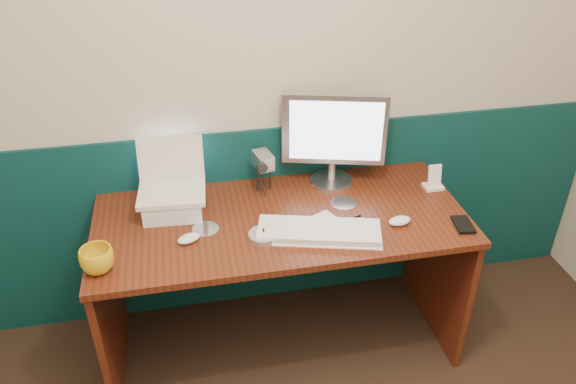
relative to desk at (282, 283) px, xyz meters
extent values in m
cube|color=beige|center=(-0.03, 0.37, 0.88)|extent=(3.50, 0.04, 2.50)
cube|color=#072D2F|center=(-0.03, 0.36, 0.12)|extent=(3.48, 0.02, 1.00)
cube|color=#3B1C0A|center=(0.00, 0.00, 0.00)|extent=(1.60, 0.70, 0.75)
cube|color=white|center=(-0.45, 0.13, 0.42)|extent=(0.26, 0.22, 0.09)
cube|color=white|center=(0.13, -0.16, 0.39)|extent=(0.53, 0.29, 0.03)
ellipsoid|color=white|center=(0.48, -0.15, 0.39)|extent=(0.11, 0.08, 0.03)
ellipsoid|color=white|center=(-0.40, -0.10, 0.39)|extent=(0.11, 0.09, 0.03)
imported|color=gold|center=(-0.74, -0.21, 0.43)|extent=(0.14, 0.14, 0.10)
cylinder|color=silver|center=(-0.10, -0.14, 0.39)|extent=(0.12, 0.12, 0.03)
cylinder|color=#B1BAC1|center=(-0.33, -0.02, 0.38)|extent=(0.11, 0.11, 0.00)
cylinder|color=#B4BEC4|center=(0.29, 0.05, 0.38)|extent=(0.12, 0.12, 0.00)
cylinder|color=black|center=(0.28, -0.08, 0.38)|extent=(0.12, 0.05, 0.01)
cube|color=silver|center=(0.15, -0.07, 0.38)|extent=(0.20, 0.17, 0.00)
cube|color=white|center=(0.74, 0.10, 0.38)|extent=(0.09, 0.07, 0.02)
cube|color=white|center=(0.74, 0.10, 0.44)|extent=(0.06, 0.03, 0.10)
cube|color=black|center=(0.74, -0.22, 0.38)|extent=(0.09, 0.13, 0.01)
camera|label=1|loc=(-0.36, -1.96, 1.75)|focal=35.00mm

